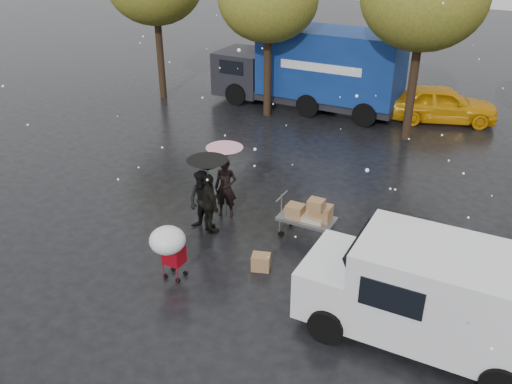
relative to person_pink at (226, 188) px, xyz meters
The scene contains 13 objects.
ground 1.96m from the person_pink, 68.09° to the right, with size 90.00×90.00×0.00m, color black.
person_pink is the anchor object (origin of this frame).
person_middle 1.02m from the person_pink, 95.77° to the right, with size 0.87×0.67×1.78m, color black.
person_black 0.99m from the person_pink, 86.01° to the right, with size 1.01×0.42×1.73m, color black.
umbrella_pink 1.08m from the person_pink, 90.00° to the right, with size 1.03×1.03×2.12m.
umbrella_black 1.49m from the person_pink, 86.01° to the right, with size 1.08×1.08×2.15m.
vendor_cart 2.59m from the person_pink, ahead, with size 1.52×0.80×1.27m.
shopping_cart 3.36m from the person_pink, 82.62° to the right, with size 0.84×0.84×1.46m.
white_van 6.76m from the person_pink, 22.49° to the right, with size 4.91×2.18×2.20m.
blue_truck 10.25m from the person_pink, 98.60° to the left, with size 8.30×2.60×3.50m.
box_ground_near 2.94m from the person_pink, 42.35° to the right, with size 0.45×0.36×0.40m, color olive.
box_ground_far 4.04m from the person_pink, 15.82° to the right, with size 0.48×0.37×0.37m, color olive.
yellow_taxi 11.68m from the person_pink, 70.27° to the left, with size 1.79×4.46×1.52m, color orange.
Camera 1 is at (6.42, -10.10, 7.83)m, focal length 38.00 mm.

